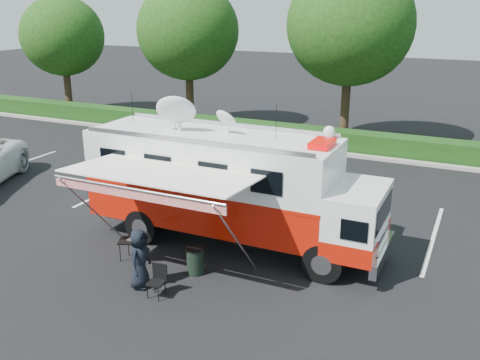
% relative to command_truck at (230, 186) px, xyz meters
% --- Properties ---
extents(ground_plane, '(120.00, 120.00, 0.00)m').
position_rel_command_truck_xyz_m(ground_plane, '(0.08, 0.00, -1.84)').
color(ground_plane, black).
rests_on(ground_plane, ground).
extents(back_border, '(60.00, 6.14, 8.87)m').
position_rel_command_truck_xyz_m(back_border, '(1.22, 12.90, 3.16)').
color(back_border, '#9E998E').
rests_on(back_border, ground_plane).
extents(stall_lines, '(24.12, 5.50, 0.01)m').
position_rel_command_truck_xyz_m(stall_lines, '(-0.42, 3.00, -1.84)').
color(stall_lines, silver).
rests_on(stall_lines, ground_plane).
extents(command_truck, '(8.97, 2.47, 4.31)m').
position_rel_command_truck_xyz_m(command_truck, '(0.00, 0.00, 0.00)').
color(command_truck, black).
rests_on(command_truck, ground_plane).
extents(awning, '(4.89, 2.54, 2.96)m').
position_rel_command_truck_xyz_m(awning, '(-0.80, -2.56, 0.93)').
color(awning, white).
rests_on(awning, ground_plane).
extents(person, '(0.61, 0.84, 1.59)m').
position_rel_command_truck_xyz_m(person, '(-0.96, -3.33, -1.84)').
color(person, black).
rests_on(person, ground_plane).
extents(folding_table, '(0.93, 0.81, 0.66)m').
position_rel_command_truck_xyz_m(folding_table, '(-2.00, -2.21, -1.23)').
color(folding_table, black).
rests_on(folding_table, ground_plane).
extents(folding_chair, '(0.44, 0.46, 0.83)m').
position_rel_command_truck_xyz_m(folding_chair, '(-0.31, -3.50, -1.36)').
color(folding_chair, black).
rests_on(folding_chair, ground_plane).
extents(trash_bin, '(0.50, 0.50, 0.76)m').
position_rel_command_truck_xyz_m(trash_bin, '(-0.04, -2.11, -1.46)').
color(trash_bin, black).
rests_on(trash_bin, ground_plane).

